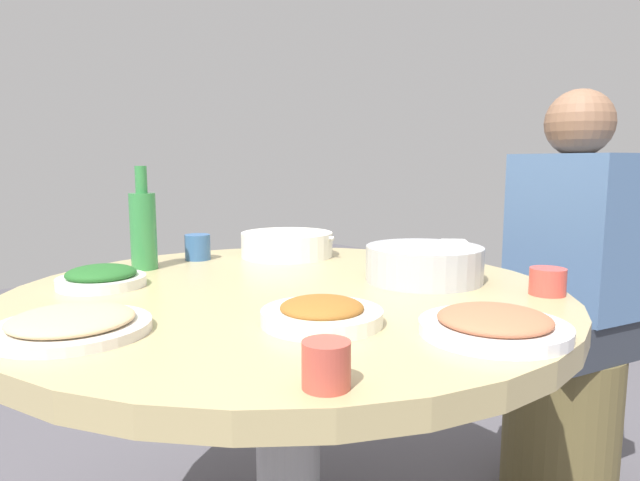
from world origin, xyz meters
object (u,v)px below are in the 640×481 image
object	(u,v)px
dish_greens	(101,277)
dish_noodles	(72,323)
dish_stirfry	(322,313)
round_dining_table	(287,340)
rice_bowl	(424,263)
green_bottle	(143,228)
tea_cup_side	(198,247)
tea_cup_near	(326,365)
soup_bowl	(287,245)
stool_for_diner_left	(560,421)
tea_cup_far	(548,281)
diner_left	(572,245)
dish_tofu_braise	(494,324)

from	to	relation	value
dish_greens	dish_noodles	world-z (taller)	dish_greens
dish_stirfry	round_dining_table	bearing A→B (deg)	-26.43
rice_bowl	green_bottle	distance (m)	0.71
rice_bowl	tea_cup_side	distance (m)	0.65
tea_cup_near	tea_cup_side	world-z (taller)	tea_cup_side
soup_bowl	stool_for_diner_left	bearing A→B (deg)	-132.27
tea_cup_near	stool_for_diner_left	xyz separation A→B (m)	(0.21, -1.18, -0.54)
dish_stirfry	dish_noodles	bearing A→B (deg)	54.93
rice_bowl	tea_cup_far	bearing A→B (deg)	-163.12
dish_greens	tea_cup_far	world-z (taller)	tea_cup_far
tea_cup_side	dish_greens	bearing A→B (deg)	115.21
tea_cup_side	green_bottle	bearing A→B (deg)	99.64
round_dining_table	tea_cup_far	distance (m)	0.56
round_dining_table	dish_stirfry	world-z (taller)	dish_stirfry
green_bottle	diner_left	xyz separation A→B (m)	(-0.66, -1.01, -0.07)
round_dining_table	dish_greens	distance (m)	0.43
dish_greens	round_dining_table	bearing A→B (deg)	-136.10
rice_bowl	dish_tofu_braise	bearing A→B (deg)	142.54
tea_cup_far	tea_cup_side	xyz separation A→B (m)	(0.86, 0.32, 0.01)
dish_greens	diner_left	xyz separation A→B (m)	(-0.53, -1.17, 0.01)
stool_for_diner_left	diner_left	distance (m)	0.55
dish_greens	tea_cup_far	size ratio (longest dim) A/B	2.58
round_dining_table	dish_greens	world-z (taller)	dish_greens
stool_for_diner_left	tea_cup_near	bearing A→B (deg)	100.28
dish_greens	diner_left	distance (m)	1.28
dish_tofu_braise	round_dining_table	bearing A→B (deg)	4.69
tea_cup_far	tea_cup_side	bearing A→B (deg)	20.45
tea_cup_side	stool_for_diner_left	world-z (taller)	tea_cup_side
dish_greens	dish_tofu_braise	bearing A→B (deg)	-157.18
dish_noodles	stool_for_diner_left	xyz separation A→B (m)	(-0.22, -1.33, -0.53)
dish_stirfry	stool_for_diner_left	size ratio (longest dim) A/B	0.46
rice_bowl	stool_for_diner_left	distance (m)	0.81
soup_bowl	dish_stirfry	bearing A→B (deg)	145.77
tea_cup_near	soup_bowl	bearing A→B (deg)	-36.30
dish_noodles	tea_cup_side	size ratio (longest dim) A/B	3.48
dish_greens	dish_stirfry	xyz separation A→B (m)	(-0.54, -0.16, -0.00)
green_bottle	tea_cup_near	xyz separation A→B (m)	(-0.87, 0.18, -0.08)
dish_greens	tea_cup_near	size ratio (longest dim) A/B	3.15
tea_cup_near	diner_left	xyz separation A→B (m)	(0.21, -1.18, 0.00)
green_bottle	diner_left	distance (m)	1.20
soup_bowl	tea_cup_near	distance (m)	0.96
tea_cup_far	diner_left	bearing A→B (deg)	-71.40
diner_left	tea_cup_near	bearing A→B (deg)	100.28
tea_cup_side	round_dining_table	bearing A→B (deg)	174.10
rice_bowl	soup_bowl	xyz separation A→B (m)	(0.47, 0.02, -0.01)
dish_noodles	dish_stirfry	xyz separation A→B (m)	(-0.23, -0.33, 0.00)
dish_tofu_braise	tea_cup_near	world-z (taller)	tea_cup_near
round_dining_table	tea_cup_far	size ratio (longest dim) A/B	16.17
tea_cup_far	dish_noodles	bearing A→B (deg)	64.35
dish_greens	dish_stirfry	world-z (taller)	dish_greens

